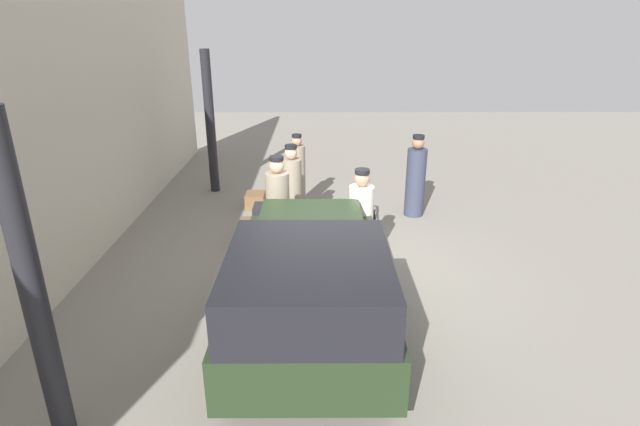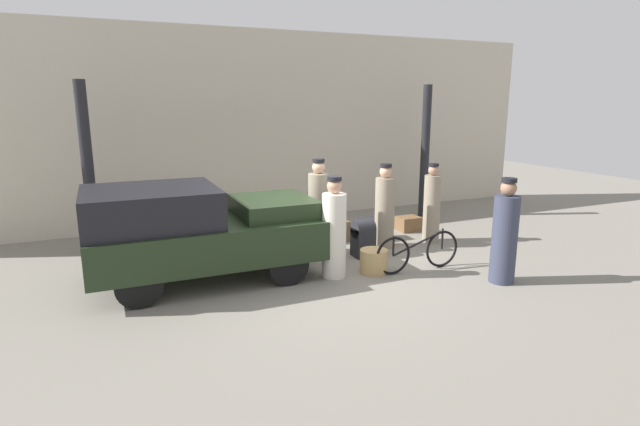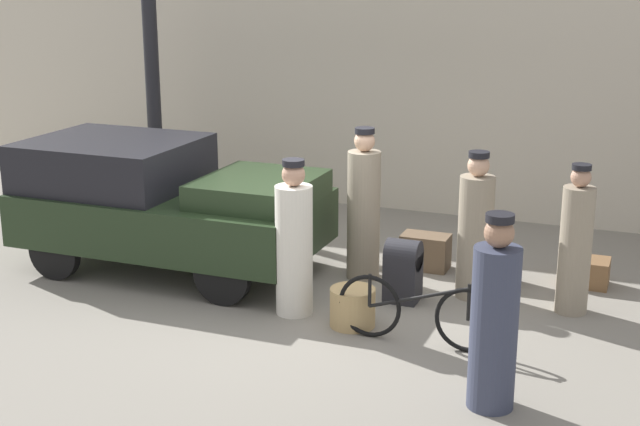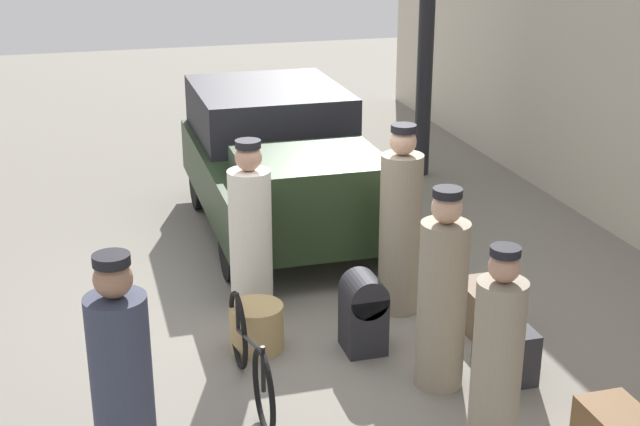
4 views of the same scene
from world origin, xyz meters
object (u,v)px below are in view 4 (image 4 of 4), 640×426
object	(u,v)px
porter_with_bicycle	(442,298)
porter_carrying_trunk	(122,387)
trunk_umber_medium	(506,351)
bicycle	(250,358)
trunk_wicker_pale	(482,308)
suitcase_small_leather	(364,311)
conductor_in_dark_uniform	(251,237)
porter_lifting_near_truck	(400,228)
truck	(281,158)
wicker_basket	(257,327)
porter_standing_middle	(497,368)

from	to	relation	value
porter_with_bicycle	porter_carrying_trunk	bearing A→B (deg)	-74.49
porter_with_bicycle	trunk_umber_medium	world-z (taller)	porter_with_bicycle
bicycle	trunk_wicker_pale	world-z (taller)	bicycle
porter_carrying_trunk	suitcase_small_leather	world-z (taller)	porter_carrying_trunk
conductor_in_dark_uniform	porter_lifting_near_truck	world-z (taller)	porter_lifting_near_truck
truck	wicker_basket	size ratio (longest dim) A/B	7.62
porter_with_bicycle	porter_standing_middle	distance (m)	1.09
truck	conductor_in_dark_uniform	distance (m)	2.24
truck	porter_carrying_trunk	xyz separation A→B (m)	(4.47, -2.11, -0.09)
porter_carrying_trunk	porter_standing_middle	distance (m)	2.48
bicycle	truck	bearing A→B (deg)	162.76
porter_standing_middle	trunk_umber_medium	xyz separation A→B (m)	(-1.05, 0.64, -0.53)
conductor_in_dark_uniform	porter_lifting_near_truck	distance (m)	1.39
porter_lifting_near_truck	trunk_wicker_pale	bearing A→B (deg)	43.64
bicycle	suitcase_small_leather	size ratio (longest dim) A/B	2.33
porter_lifting_near_truck	trunk_umber_medium	size ratio (longest dim) A/B	3.67
porter_standing_middle	porter_lifting_near_truck	xyz separation A→B (m)	(-2.45, 0.22, 0.08)
conductor_in_dark_uniform	porter_with_bicycle	bearing A→B (deg)	35.42
suitcase_small_leather	trunk_umber_medium	distance (m)	1.24
trunk_wicker_pale	porter_lifting_near_truck	bearing A→B (deg)	-136.36
truck	porter_lifting_near_truck	distance (m)	2.47
trunk_wicker_pale	wicker_basket	bearing A→B (deg)	-96.26
porter_with_bicycle	porter_lifting_near_truck	world-z (taller)	porter_lifting_near_truck
suitcase_small_leather	trunk_umber_medium	size ratio (longest dim) A/B	1.44
trunk_umber_medium	porter_standing_middle	bearing A→B (deg)	-31.40
porter_carrying_trunk	porter_with_bicycle	xyz separation A→B (m)	(-0.70, 2.52, -0.01)
porter_carrying_trunk	trunk_umber_medium	size ratio (longest dim) A/B	3.44
bicycle	conductor_in_dark_uniform	distance (m)	1.55
porter_carrying_trunk	porter_with_bicycle	distance (m)	2.61
truck	porter_lifting_near_truck	bearing A→B (deg)	13.12
porter_lifting_near_truck	trunk_wicker_pale	world-z (taller)	porter_lifting_near_truck
porter_carrying_trunk	bicycle	bearing A→B (deg)	132.41
porter_lifting_near_truck	wicker_basket	bearing A→B (deg)	-75.08
bicycle	trunk_wicker_pale	distance (m)	2.31
conductor_in_dark_uniform	porter_standing_middle	bearing A→B (deg)	22.18
suitcase_small_leather	conductor_in_dark_uniform	bearing A→B (deg)	-141.33
bicycle	suitcase_small_leather	bearing A→B (deg)	113.55
conductor_in_dark_uniform	suitcase_small_leather	distance (m)	1.31
porter_carrying_trunk	porter_with_bicycle	bearing A→B (deg)	105.51
porter_with_bicycle	trunk_umber_medium	xyz separation A→B (m)	(0.04, 0.57, -0.54)
wicker_basket	trunk_umber_medium	size ratio (longest dim) A/B	0.96
trunk_wicker_pale	conductor_in_dark_uniform	bearing A→B (deg)	-115.53
porter_carrying_trunk	truck	bearing A→B (deg)	154.71
porter_with_bicycle	porter_lifting_near_truck	bearing A→B (deg)	173.40
porter_standing_middle	trunk_wicker_pale	world-z (taller)	porter_standing_middle
bicycle	porter_carrying_trunk	distance (m)	1.44
suitcase_small_leather	wicker_basket	bearing A→B (deg)	-107.30
porter_with_bicycle	conductor_in_dark_uniform	world-z (taller)	conductor_in_dark_uniform
porter_carrying_trunk	porter_lifting_near_truck	distance (m)	3.38
porter_carrying_trunk	suitcase_small_leather	distance (m)	2.56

